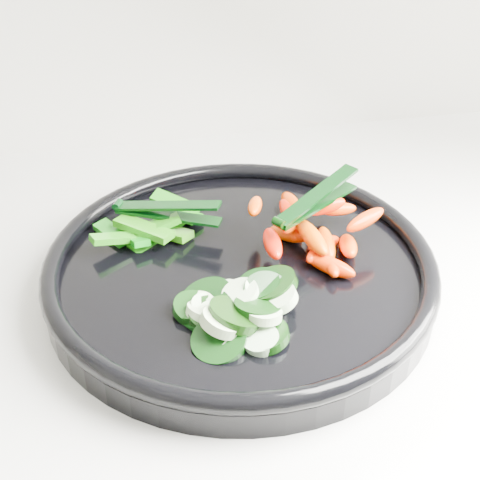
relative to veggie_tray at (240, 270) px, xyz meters
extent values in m
cube|color=silver|center=(-0.08, 0.04, -0.04)|extent=(2.02, 0.62, 0.03)
cylinder|color=black|center=(0.00, 0.00, -0.01)|extent=(0.45, 0.45, 0.02)
torus|color=black|center=(0.00, 0.00, 0.01)|extent=(0.45, 0.45, 0.02)
cylinder|color=black|center=(-0.04, -0.10, 0.01)|extent=(0.06, 0.06, 0.03)
cylinder|color=#D2ECBD|center=(-0.04, -0.10, 0.01)|extent=(0.04, 0.04, 0.02)
cylinder|color=black|center=(-0.04, -0.06, 0.01)|extent=(0.04, 0.04, 0.02)
cylinder|color=beige|center=(-0.04, -0.07, 0.01)|extent=(0.05, 0.05, 0.03)
cylinder|color=black|center=(-0.05, -0.06, 0.01)|extent=(0.05, 0.05, 0.02)
cylinder|color=#DAF2C1|center=(-0.04, -0.06, 0.01)|extent=(0.04, 0.04, 0.02)
cylinder|color=black|center=(0.00, -0.10, 0.01)|extent=(0.06, 0.06, 0.02)
cylinder|color=#B6D6AB|center=(-0.01, -0.11, 0.01)|extent=(0.04, 0.04, 0.02)
cylinder|color=black|center=(-0.04, -0.05, 0.01)|extent=(0.06, 0.06, 0.02)
cylinder|color=beige|center=(-0.02, -0.04, 0.01)|extent=(0.04, 0.04, 0.02)
cylinder|color=black|center=(-0.05, -0.06, 0.01)|extent=(0.06, 0.06, 0.02)
cylinder|color=beige|center=(-0.05, -0.06, 0.01)|extent=(0.04, 0.04, 0.01)
cylinder|color=black|center=(-0.04, -0.07, 0.01)|extent=(0.06, 0.06, 0.02)
cylinder|color=beige|center=(-0.04, -0.07, 0.01)|extent=(0.05, 0.05, 0.02)
cylinder|color=black|center=(-0.04, -0.07, 0.01)|extent=(0.06, 0.06, 0.03)
cylinder|color=#CFEFBF|center=(-0.04, -0.07, 0.01)|extent=(0.04, 0.04, 0.02)
cylinder|color=black|center=(0.02, -0.05, 0.02)|extent=(0.07, 0.07, 0.03)
cylinder|color=beige|center=(0.02, -0.07, 0.02)|extent=(0.05, 0.05, 0.03)
cylinder|color=black|center=(-0.02, -0.09, 0.02)|extent=(0.05, 0.05, 0.03)
cylinder|color=beige|center=(-0.03, -0.09, 0.02)|extent=(0.04, 0.04, 0.03)
cylinder|color=black|center=(0.01, -0.06, 0.02)|extent=(0.06, 0.06, 0.03)
cylinder|color=beige|center=(0.01, -0.06, 0.02)|extent=(0.04, 0.04, 0.02)
cylinder|color=black|center=(0.01, -0.05, 0.02)|extent=(0.05, 0.05, 0.02)
cylinder|color=beige|center=(-0.01, -0.06, 0.02)|extent=(0.04, 0.04, 0.02)
cylinder|color=black|center=(0.00, -0.08, 0.02)|extent=(0.05, 0.05, 0.02)
cylinder|color=beige|center=(0.00, -0.09, 0.02)|extent=(0.04, 0.04, 0.02)
ellipsoid|color=#E94D00|center=(0.09, 0.01, 0.01)|extent=(0.02, 0.05, 0.03)
ellipsoid|color=red|center=(0.08, -0.01, 0.01)|extent=(0.04, 0.04, 0.02)
ellipsoid|color=red|center=(0.08, -0.03, 0.01)|extent=(0.05, 0.05, 0.02)
ellipsoid|color=#DF4000|center=(0.06, 0.03, 0.01)|extent=(0.05, 0.05, 0.03)
ellipsoid|color=#FF2B00|center=(0.11, 0.00, 0.01)|extent=(0.03, 0.05, 0.03)
ellipsoid|color=#FF5400|center=(0.07, 0.04, 0.01)|extent=(0.03, 0.05, 0.02)
ellipsoid|color=red|center=(0.08, -0.03, 0.01)|extent=(0.02, 0.04, 0.02)
ellipsoid|color=#F13900|center=(0.09, 0.01, 0.01)|extent=(0.05, 0.03, 0.02)
ellipsoid|color=#FF4D00|center=(0.07, 0.09, 0.01)|extent=(0.02, 0.05, 0.03)
ellipsoid|color=#F20F00|center=(0.07, 0.07, 0.01)|extent=(0.02, 0.04, 0.02)
ellipsoid|color=#EF1800|center=(0.03, 0.00, 0.03)|extent=(0.02, 0.06, 0.02)
ellipsoid|color=#FF5200|center=(0.09, 0.06, 0.03)|extent=(0.04, 0.05, 0.03)
ellipsoid|color=#EB0C00|center=(0.06, 0.04, 0.03)|extent=(0.03, 0.05, 0.02)
ellipsoid|color=#E05000|center=(0.07, 0.00, 0.03)|extent=(0.03, 0.06, 0.02)
ellipsoid|color=#DA3400|center=(0.06, 0.03, 0.03)|extent=(0.03, 0.04, 0.02)
ellipsoid|color=#FF5700|center=(0.11, 0.05, 0.03)|extent=(0.05, 0.02, 0.02)
ellipsoid|color=#EA5700|center=(0.08, 0.04, 0.04)|extent=(0.04, 0.02, 0.02)
ellipsoid|color=#FB5C00|center=(0.03, 0.05, 0.04)|extent=(0.03, 0.04, 0.02)
ellipsoid|color=#ED1300|center=(0.09, 0.03, 0.04)|extent=(0.05, 0.02, 0.02)
ellipsoid|color=red|center=(0.12, 0.00, 0.04)|extent=(0.05, 0.04, 0.02)
cube|color=#0C720A|center=(-0.07, 0.08, 0.01)|extent=(0.05, 0.05, 0.03)
cube|color=#1D750B|center=(-0.04, 0.09, 0.01)|extent=(0.04, 0.05, 0.02)
cube|color=#1B6509|center=(-0.06, 0.07, 0.01)|extent=(0.05, 0.05, 0.02)
cube|color=#196E0A|center=(-0.07, 0.07, 0.01)|extent=(0.06, 0.05, 0.02)
cube|color=#096710|center=(-0.12, 0.08, 0.01)|extent=(0.04, 0.05, 0.01)
cube|color=#0B750E|center=(-0.10, 0.06, 0.01)|extent=(0.03, 0.06, 0.02)
cube|color=#206609|center=(-0.07, 0.06, 0.02)|extent=(0.05, 0.02, 0.02)
cube|color=#126409|center=(-0.12, 0.05, 0.02)|extent=(0.05, 0.03, 0.02)
cube|color=#186A0A|center=(-0.09, 0.06, 0.02)|extent=(0.06, 0.06, 0.01)
cube|color=#1D700A|center=(-0.05, 0.10, 0.02)|extent=(0.05, 0.05, 0.02)
cylinder|color=black|center=(0.04, -0.01, 0.05)|extent=(0.01, 0.01, 0.01)
cube|color=black|center=(0.08, 0.02, 0.05)|extent=(0.10, 0.07, 0.00)
cube|color=black|center=(0.08, 0.02, 0.06)|extent=(0.10, 0.07, 0.02)
cylinder|color=black|center=(-0.11, 0.10, 0.03)|extent=(0.01, 0.01, 0.01)
cube|color=black|center=(-0.06, 0.07, 0.02)|extent=(0.11, 0.06, 0.00)
cube|color=black|center=(-0.06, 0.07, 0.04)|extent=(0.10, 0.06, 0.02)
camera|label=1|loc=(-0.11, -0.50, 0.39)|focal=50.00mm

